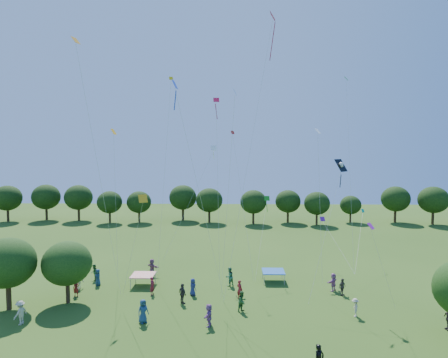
# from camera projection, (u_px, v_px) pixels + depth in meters

# --- Properties ---
(near_tree_west) EXTENTS (4.58, 4.58, 6.01)m
(near_tree_west) POSITION_uv_depth(u_px,v_px,m) (7.00, 263.00, 32.92)
(near_tree_west) COLOR #422B19
(near_tree_west) RESTS_ON ground
(near_tree_north) EXTENTS (4.21, 4.21, 5.39)m
(near_tree_north) POSITION_uv_depth(u_px,v_px,m) (67.00, 263.00, 34.40)
(near_tree_north) COLOR #422B19
(near_tree_north) RESTS_ON ground
(treeline) EXTENTS (88.01, 8.77, 6.77)m
(treeline) POSITION_uv_depth(u_px,v_px,m) (220.00, 200.00, 72.82)
(treeline) COLOR #422B19
(treeline) RESTS_ON ground
(tent_red_stripe) EXTENTS (2.20, 2.20, 1.10)m
(tent_red_stripe) POSITION_uv_depth(u_px,v_px,m) (143.00, 275.00, 38.98)
(tent_red_stripe) COLOR red
(tent_red_stripe) RESTS_ON ground
(tent_blue) EXTENTS (2.20, 2.20, 1.10)m
(tent_blue) POSITION_uv_depth(u_px,v_px,m) (273.00, 271.00, 40.13)
(tent_blue) COLOR #1851A1
(tent_blue) RESTS_ON ground
(crowd_person_0) EXTENTS (0.80, 0.90, 1.61)m
(crowd_person_0) POSITION_uv_depth(u_px,v_px,m) (98.00, 277.00, 39.02)
(crowd_person_0) COLOR navy
(crowd_person_0) RESTS_ON ground
(crowd_person_1) EXTENTS (0.55, 0.70, 1.64)m
(crowd_person_1) POSITION_uv_depth(u_px,v_px,m) (152.00, 286.00, 36.51)
(crowd_person_1) COLOR maroon
(crowd_person_1) RESTS_ON ground
(crowd_person_2) EXTENTS (0.56, 0.87, 1.64)m
(crowd_person_2) POSITION_uv_depth(u_px,v_px,m) (94.00, 272.00, 40.51)
(crowd_person_2) COLOR #275B2D
(crowd_person_2) RESTS_ON ground
(crowd_person_3) EXTENTS (1.05, 1.02, 1.55)m
(crowd_person_3) POSITION_uv_depth(u_px,v_px,m) (79.00, 281.00, 38.11)
(crowd_person_3) COLOR #A79D85
(crowd_person_3) RESTS_ON ground
(crowd_person_4) EXTENTS (0.55, 1.02, 1.67)m
(crowd_person_4) POSITION_uv_depth(u_px,v_px,m) (448.00, 319.00, 29.38)
(crowd_person_4) COLOR #382F2D
(crowd_person_4) RESTS_ON ground
(crowd_person_5) EXTENTS (1.48, 1.56, 1.70)m
(crowd_person_5) POSITION_uv_depth(u_px,v_px,m) (333.00, 282.00, 37.46)
(crowd_person_5) COLOR #A5609B
(crowd_person_5) RESTS_ON ground
(crowd_person_6) EXTENTS (0.83, 0.85, 1.56)m
(crowd_person_6) POSITION_uv_depth(u_px,v_px,m) (193.00, 287.00, 36.34)
(crowd_person_6) COLOR navy
(crowd_person_6) RESTS_ON ground
(crowd_person_7) EXTENTS (0.73, 0.73, 1.69)m
(crowd_person_7) POSITION_uv_depth(u_px,v_px,m) (240.00, 289.00, 35.53)
(crowd_person_7) COLOR maroon
(crowd_person_7) RESTS_ON ground
(crowd_person_8) EXTENTS (1.00, 0.95, 1.83)m
(crowd_person_8) POSITION_uv_depth(u_px,v_px,m) (229.00, 277.00, 38.86)
(crowd_person_8) COLOR #2A6342
(crowd_person_8) RESTS_ON ground
(crowd_person_9) EXTENTS (0.86, 1.31, 1.85)m
(crowd_person_9) POSITION_uv_depth(u_px,v_px,m) (20.00, 313.00, 30.26)
(crowd_person_9) COLOR #B7B092
(crowd_person_9) RESTS_ON ground
(crowd_person_10) EXTENTS (1.03, 1.10, 1.77)m
(crowd_person_10) POSITION_uv_depth(u_px,v_px,m) (182.00, 294.00, 34.35)
(crowd_person_10) COLOR #372F2C
(crowd_person_10) RESTS_ON ground
(crowd_person_11) EXTENTS (1.69, 1.48, 1.79)m
(crowd_person_11) POSITION_uv_depth(u_px,v_px,m) (152.00, 267.00, 42.08)
(crowd_person_11) COLOR #935577
(crowd_person_11) RESTS_ON ground
(crowd_person_12) EXTENTS (0.99, 0.96, 1.82)m
(crowd_person_12) POSITION_uv_depth(u_px,v_px,m) (143.00, 311.00, 30.57)
(crowd_person_12) COLOR navy
(crowd_person_12) RESTS_ON ground
(crowd_person_13) EXTENTS (0.60, 0.43, 1.49)m
(crowd_person_13) POSITION_uv_depth(u_px,v_px,m) (76.00, 288.00, 36.12)
(crowd_person_13) COLOR maroon
(crowd_person_13) RESTS_ON ground
(crowd_person_14) EXTENTS (0.90, 0.91, 1.69)m
(crowd_person_14) POSITION_uv_depth(u_px,v_px,m) (242.00, 301.00, 32.74)
(crowd_person_14) COLOR #275524
(crowd_person_14) RESTS_ON ground
(crowd_person_15) EXTENTS (0.59, 1.02, 1.47)m
(crowd_person_15) POSITION_uv_depth(u_px,v_px,m) (355.00, 308.00, 31.70)
(crowd_person_15) COLOR #B8AF93
(crowd_person_15) RESTS_ON ground
(crowd_person_16) EXTENTS (0.98, 0.89, 1.56)m
(crowd_person_16) POSITION_uv_depth(u_px,v_px,m) (342.00, 287.00, 36.33)
(crowd_person_16) COLOR #453C37
(crowd_person_16) RESTS_ON ground
(crowd_person_17) EXTENTS (0.76, 1.64, 1.70)m
(crowd_person_17) POSITION_uv_depth(u_px,v_px,m) (209.00, 315.00, 30.03)
(crowd_person_17) COLOR #955999
(crowd_person_17) RESTS_ON ground
(pirate_kite) EXTENTS (4.43, 6.14, 11.13)m
(pirate_kite) POSITION_uv_depth(u_px,v_px,m) (341.00, 167.00, 35.41)
(pirate_kite) COLOR black
(red_high_kite) EXTENTS (4.19, 3.24, 23.12)m
(red_high_kite) POSITION_uv_depth(u_px,v_px,m) (265.00, 65.00, 32.23)
(red_high_kite) COLOR red
(small_kite_0) EXTENTS (0.57, 0.40, 16.53)m
(small_kite_0) POSITION_uv_depth(u_px,v_px,m) (217.00, 142.00, 35.22)
(small_kite_0) COLOR #BF0B2F
(small_kite_1) EXTENTS (1.59, 0.93, 18.89)m
(small_kite_1) POSITION_uv_depth(u_px,v_px,m) (166.00, 148.00, 38.01)
(small_kite_1) COLOR yellow
(small_kite_2) EXTENTS (2.81, 3.07, 8.62)m
(small_kite_2) POSITION_uv_depth(u_px,v_px,m) (140.00, 212.00, 30.23)
(small_kite_2) COLOR #EEA215
(small_kite_3) EXTENTS (1.84, 6.49, 7.09)m
(small_kite_3) POSITION_uv_depth(u_px,v_px,m) (265.00, 210.00, 41.28)
(small_kite_3) COLOR #177B16
(small_kite_4) EXTENTS (3.30, 5.05, 16.51)m
(small_kite_4) POSITION_uv_depth(u_px,v_px,m) (186.00, 133.00, 27.06)
(small_kite_4) COLOR blue
(small_kite_5) EXTENTS (3.23, 2.95, 7.00)m
(small_kite_5) POSITION_uv_depth(u_px,v_px,m) (375.00, 240.00, 27.56)
(small_kite_5) COLOR #AC1DAF
(small_kite_6) EXTENTS (5.81, 2.18, 12.45)m
(small_kite_6) POSITION_uv_depth(u_px,v_px,m) (206.00, 166.00, 43.94)
(small_kite_6) COLOR white
(small_kite_7) EXTENTS (3.58, 8.69, 5.09)m
(small_kite_7) POSITION_uv_depth(u_px,v_px,m) (361.00, 224.00, 44.45)
(small_kite_7) COLOR #0BA584
(small_kite_8) EXTENTS (2.20, 6.62, 13.96)m
(small_kite_8) POSITION_uv_depth(u_px,v_px,m) (239.00, 175.00, 40.12)
(small_kite_8) COLOR red
(small_kite_9) EXTENTS (0.43, 0.90, 13.92)m
(small_kite_9) POSITION_uv_depth(u_px,v_px,m) (114.00, 157.00, 37.49)
(small_kite_9) COLOR #F6A40C
(small_kite_10) EXTENTS (1.66, 5.04, 19.64)m
(small_kite_10) POSITION_uv_depth(u_px,v_px,m) (88.00, 111.00, 28.53)
(small_kite_10) COLOR orange
(small_kite_11) EXTENTS (1.18, 7.94, 20.13)m
(small_kite_11) POSITION_uv_depth(u_px,v_px,m) (348.00, 124.00, 42.96)
(small_kite_11) COLOR green
(small_kite_12) EXTENTS (1.26, 2.27, 16.36)m
(small_kite_12) POSITION_uv_depth(u_px,v_px,m) (231.00, 149.00, 29.52)
(small_kite_12) COLOR blue
(small_kite_13) EXTENTS (1.87, 7.60, 4.31)m
(small_kite_13) POSITION_uv_depth(u_px,v_px,m) (327.00, 226.00, 44.51)
(small_kite_13) COLOR #661890
(small_kite_14) EXTENTS (0.66, 2.32, 13.92)m
(small_kite_14) POSITION_uv_depth(u_px,v_px,m) (319.00, 160.00, 36.57)
(small_kite_14) COLOR white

